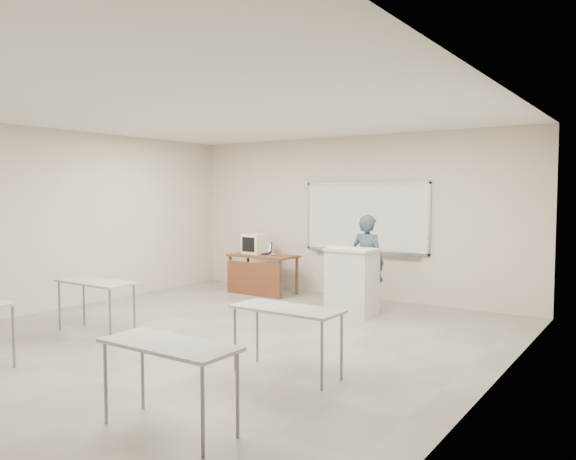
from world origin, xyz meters
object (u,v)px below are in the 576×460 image
Objects in this scene: crt_monitor at (257,244)px; laptop at (264,251)px; mouse at (273,254)px; whiteboard at (365,218)px; podium at (352,282)px; presenter at (367,263)px; instructor_desk at (260,267)px; keyboard at (340,248)px.

laptop is (0.15, 0.03, -0.14)m from crt_monitor.
laptop reaches higher than mouse.
whiteboard is 2.23m from crt_monitor.
presenter is at bearing 86.70° from podium.
podium is 10.17× the size of mouse.
podium is 2.64m from laptop.
crt_monitor is 0.30× the size of presenter.
presenter is at bearing -3.42° from crt_monitor.
whiteboard is 8.09× the size of laptop.
laptop is 2.91× the size of mouse.
whiteboard is at bearing 24.27° from instructor_desk.
presenter is (2.64, -0.45, -0.15)m from crt_monitor.
instructor_desk is 0.84× the size of presenter.
instructor_desk is 0.54m from crt_monitor.
instructor_desk is at bearing -120.89° from mouse.
instructor_desk is at bearing 164.69° from podium.
laptop is 2.53m from presenter.
presenter is at bearing 85.79° from keyboard.
laptop is at bearing -178.65° from mouse.
whiteboard reaches higher than mouse.
presenter is (0.54, -0.99, -0.68)m from whiteboard.
presenter is (0.04, 0.48, 0.26)m from podium.
mouse is (0.20, 0.16, 0.24)m from instructor_desk.
laptop is (-0.10, 0.26, 0.28)m from instructor_desk.
keyboard is (2.00, -0.97, 0.31)m from mouse.
instructor_desk is at bearing 172.90° from keyboard.
laptop is (-2.45, 0.95, 0.27)m from podium.
laptop is at bearing 159.78° from podium.
mouse is at bearing -5.71° from presenter.
podium is at bearing -36.86° from laptop.
instructor_desk is at bearing -37.06° from crt_monitor.
crt_monitor reaches higher than podium.
mouse is at bearing -159.47° from whiteboard.
instructor_desk is 0.40m from laptop.
podium is at bearing -13.36° from crt_monitor.
instructor_desk is 1.24× the size of podium.
crt_monitor is (-0.25, 0.24, 0.42)m from instructor_desk.
crt_monitor is 0.49m from mouse.
presenter reaches higher than podium.
presenter is at bearing -3.64° from instructor_desk.
whiteboard is 1.86× the size of instructor_desk.
crt_monitor is at bearing -165.51° from whiteboard.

